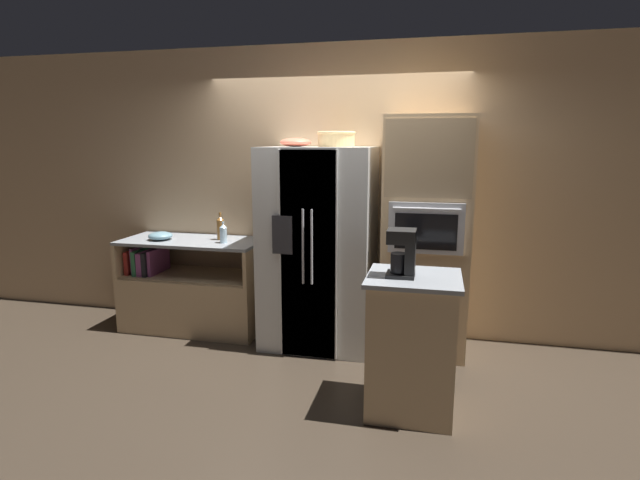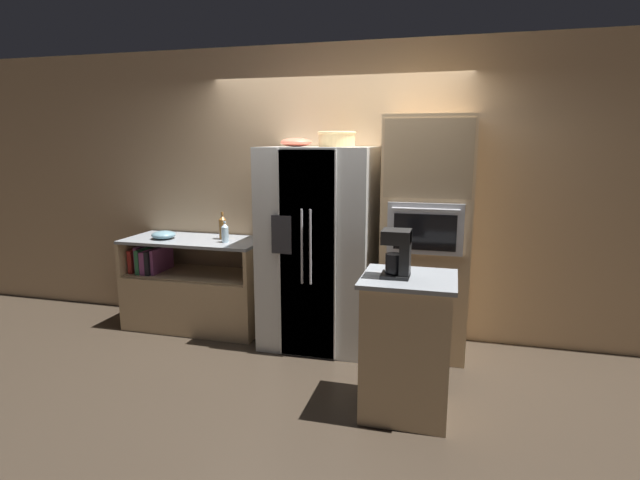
% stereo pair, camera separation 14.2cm
% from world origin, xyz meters
% --- Properties ---
extents(ground_plane, '(20.00, 20.00, 0.00)m').
position_xyz_m(ground_plane, '(0.00, 0.00, 0.00)').
color(ground_plane, '#382D23').
extents(wall_back, '(12.00, 0.06, 2.80)m').
position_xyz_m(wall_back, '(0.00, 0.46, 1.40)').
color(wall_back, tan).
rests_on(wall_back, ground_plane).
extents(counter_left, '(1.40, 0.65, 0.92)m').
position_xyz_m(counter_left, '(-1.41, 0.11, 0.34)').
color(counter_left, tan).
rests_on(counter_left, ground_plane).
extents(refrigerator, '(1.00, 0.83, 1.84)m').
position_xyz_m(refrigerator, '(-0.07, 0.03, 0.92)').
color(refrigerator, silver).
rests_on(refrigerator, ground_plane).
extents(wall_oven, '(0.75, 0.72, 2.11)m').
position_xyz_m(wall_oven, '(0.90, 0.10, 1.06)').
color(wall_oven, tan).
rests_on(wall_oven, ground_plane).
extents(island_counter, '(0.63, 0.60, 0.99)m').
position_xyz_m(island_counter, '(0.85, -1.02, 0.50)').
color(island_counter, tan).
rests_on(island_counter, ground_plane).
extents(wicker_basket, '(0.35, 0.35, 0.14)m').
position_xyz_m(wicker_basket, '(0.08, 0.12, 1.91)').
color(wicker_basket, tan).
rests_on(wicker_basket, refrigerator).
extents(fruit_bowl, '(0.29, 0.29, 0.08)m').
position_xyz_m(fruit_bowl, '(-0.28, 0.05, 1.88)').
color(fruit_bowl, '#DB664C').
rests_on(fruit_bowl, refrigerator).
extents(bottle_tall, '(0.07, 0.07, 0.28)m').
position_xyz_m(bottle_tall, '(-1.10, 0.17, 1.05)').
color(bottle_tall, brown).
rests_on(bottle_tall, counter_left).
extents(bottle_short, '(0.07, 0.07, 0.21)m').
position_xyz_m(bottle_short, '(-1.01, 0.02, 1.02)').
color(bottle_short, silver).
rests_on(bottle_short, counter_left).
extents(mixing_bowl, '(0.24, 0.24, 0.08)m').
position_xyz_m(mixing_bowl, '(-1.69, 0.03, 0.97)').
color(mixing_bowl, '#668C99').
rests_on(mixing_bowl, counter_left).
extents(coffee_maker, '(0.19, 0.19, 0.32)m').
position_xyz_m(coffee_maker, '(0.78, -1.05, 1.16)').
color(coffee_maker, black).
rests_on(coffee_maker, island_counter).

